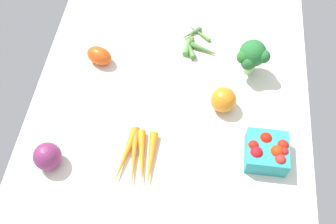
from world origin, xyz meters
TOP-DOWN VIEW (x-y plane):
  - tablecloth at (0.00, 0.00)cm, footprint 104.00×76.00cm
  - carrot_bunch at (13.79, -5.90)cm, footprint 16.79×10.45cm
  - broccoli_head at (-17.73, 21.12)cm, footprint 8.62×9.05cm
  - red_onion_near_basket at (17.30, -27.48)cm, footprint 6.97×6.97cm
  - roma_tomato at (-16.38, -22.07)cm, footprint 7.52×8.98cm
  - berry_basket at (9.18, 25.81)cm, footprint 10.20×10.20cm
  - heirloom_tomato_orange at (-4.74, 14.27)cm, footprint 6.88×6.88cm
  - okra_pile at (-25.89, 4.83)cm, footprint 14.54×13.11cm

SIDE VIEW (x-z plane):
  - tablecloth at x=0.00cm, z-range 0.00..2.00cm
  - okra_pile at x=-25.89cm, z-range 1.88..3.85cm
  - carrot_bunch at x=13.79cm, z-range 1.93..4.30cm
  - roma_tomato at x=-16.38cm, z-range 2.00..7.18cm
  - berry_basket at x=9.18cm, z-range 1.86..8.64cm
  - heirloom_tomato_orange at x=-4.74cm, z-range 2.00..8.88cm
  - red_onion_near_basket at x=17.30cm, z-range 2.00..8.97cm
  - broccoli_head at x=-17.73cm, z-range 3.45..14.84cm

